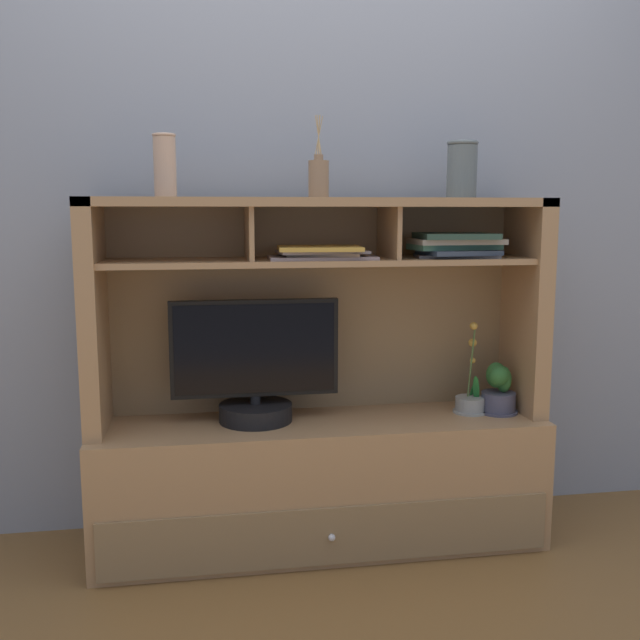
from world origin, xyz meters
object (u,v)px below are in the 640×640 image
object	(u,v)px
magazine_stack_left	(456,244)
potted_fern	(499,391)
tv_monitor	(255,373)
potted_orchid	(470,400)
ceramic_vase	(462,170)
accent_vase	(165,165)
magazine_stack_centre	(321,253)
media_console	(320,442)
diffuser_bottle	(319,178)

from	to	relation	value
magazine_stack_left	potted_fern	bearing A→B (deg)	-1.14
tv_monitor	potted_fern	world-z (taller)	tv_monitor
potted_orchid	ceramic_vase	world-z (taller)	ceramic_vase
potted_orchid	accent_vase	xyz separation A→B (m)	(-1.07, 0.01, 0.83)
magazine_stack_left	potted_orchid	bearing A→B (deg)	9.69
potted_orchid	ceramic_vase	bearing A→B (deg)	135.72
tv_monitor	accent_vase	bearing A→B (deg)	-178.40
potted_orchid	potted_fern	bearing A→B (deg)	-9.41
potted_fern	ceramic_vase	size ratio (longest dim) A/B	0.92
magazine_stack_centre	accent_vase	xyz separation A→B (m)	(-0.51, 0.04, 0.29)
potted_fern	ceramic_vase	world-z (taller)	ceramic_vase
media_console	potted_fern	distance (m)	0.68
magazine_stack_centre	magazine_stack_left	bearing A→B (deg)	1.79
potted_fern	magazine_stack_left	xyz separation A→B (m)	(-0.18, 0.00, 0.53)
magazine_stack_left	accent_vase	size ratio (longest dim) A/B	1.59
tv_monitor	potted_orchid	bearing A→B (deg)	-1.47
tv_monitor	magazine_stack_left	xyz separation A→B (m)	(0.70, -0.03, 0.44)
tv_monitor	ceramic_vase	world-z (taller)	ceramic_vase
potted_orchid	ceramic_vase	size ratio (longest dim) A/B	1.69
magazine_stack_left	ceramic_vase	xyz separation A→B (m)	(0.03, 0.05, 0.26)
potted_fern	magazine_stack_left	bearing A→B (deg)	178.86
tv_monitor	potted_fern	distance (m)	0.89
tv_monitor	magazine_stack_left	bearing A→B (deg)	-2.69
magazine_stack_centre	accent_vase	size ratio (longest dim) A/B	1.78
media_console	diffuser_bottle	world-z (taller)	diffuser_bottle
magazine_stack_left	diffuser_bottle	xyz separation A→B (m)	(-0.48, 0.06, 0.23)
accent_vase	ceramic_vase	bearing A→B (deg)	1.67
media_console	potted_orchid	xyz separation A→B (m)	(0.55, -0.02, 0.13)
media_console	ceramic_vase	distance (m)	1.09
potted_orchid	diffuser_bottle	world-z (taller)	diffuser_bottle
magazine_stack_left	accent_vase	xyz separation A→B (m)	(-0.99, 0.03, 0.26)
media_console	ceramic_vase	xyz separation A→B (m)	(0.51, 0.02, 0.96)
potted_fern	magazine_stack_centre	bearing A→B (deg)	-179.00
potted_orchid	magazine_stack_centre	world-z (taller)	magazine_stack_centre
magazine_stack_centre	tv_monitor	bearing A→B (deg)	167.79
potted_fern	diffuser_bottle	size ratio (longest dim) A/B	0.66
accent_vase	magazine_stack_left	bearing A→B (deg)	-1.46
media_console	accent_vase	world-z (taller)	accent_vase
ceramic_vase	diffuser_bottle	bearing A→B (deg)	179.85
media_console	tv_monitor	size ratio (longest dim) A/B	2.71
diffuser_bottle	accent_vase	xyz separation A→B (m)	(-0.51, -0.03, 0.04)
tv_monitor	diffuser_bottle	distance (m)	0.70
potted_fern	tv_monitor	bearing A→B (deg)	177.62
diffuser_bottle	potted_orchid	bearing A→B (deg)	-4.45
potted_fern	ceramic_vase	distance (m)	0.81
potted_fern	accent_vase	world-z (taller)	accent_vase
ceramic_vase	accent_vase	xyz separation A→B (m)	(-1.02, -0.03, 0.00)
tv_monitor	diffuser_bottle	bearing A→B (deg)	5.81
potted_fern	accent_vase	distance (m)	1.41
accent_vase	tv_monitor	bearing A→B (deg)	1.60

